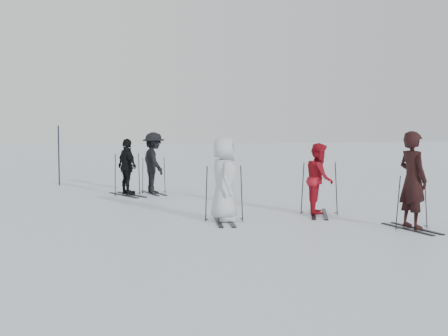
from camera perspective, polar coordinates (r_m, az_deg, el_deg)
name	(u,v)px	position (r m, az deg, el deg)	size (l,w,h in m)	color
ground	(237,211)	(13.83, 1.37, -4.41)	(120.00, 120.00, 0.00)	silver
skier_near_dark	(413,181)	(11.87, 18.61, -1.28)	(0.71, 0.47, 1.95)	black
skier_red	(319,180)	(13.38, 9.67, -1.17)	(0.81, 0.63, 1.66)	#A81220
skier_grey	(224,180)	(12.21, 0.01, -1.23)	(0.89, 0.58, 1.82)	#B9BEC4
skier_uphill_left	(127,168)	(17.28, -9.80, 0.04)	(0.99, 0.41, 1.70)	black
skier_uphill_far	(154,163)	(17.65, -7.16, 0.47)	(1.22, 0.70, 1.89)	black
skis_near_dark	(412,201)	(11.91, 18.57, -3.22)	(0.83, 1.56, 1.14)	black
skis_red	(319,188)	(13.40, 9.66, -1.98)	(0.93, 1.76, 1.28)	black
skis_grey	(224,193)	(12.24, 0.01, -2.53)	(0.92, 1.73, 1.26)	black
skis_uphill_left	(127,174)	(17.29, -9.79, -0.58)	(0.96, 1.81, 1.32)	black
skis_uphill_far	(154,175)	(17.68, -7.15, -0.69)	(0.85, 1.61, 1.17)	black
piste_marker	(59,156)	(20.91, -16.44, 1.23)	(0.05, 0.05, 2.14)	black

